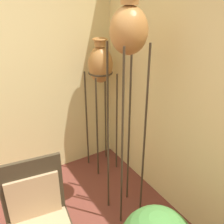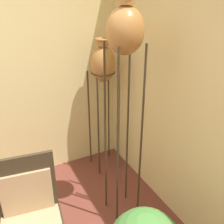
% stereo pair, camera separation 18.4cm
% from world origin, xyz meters
% --- Properties ---
extents(vase_stand_tall, '(0.31, 0.31, 2.18)m').
position_xyz_m(vase_stand_tall, '(1.28, 0.67, 1.83)').
color(vase_stand_tall, '#382D1E').
rests_on(vase_stand_tall, ground_plane).
extents(vase_stand_medium, '(0.30, 0.30, 1.69)m').
position_xyz_m(vase_stand_medium, '(1.46, 1.47, 1.37)').
color(vase_stand_medium, '#382D1E').
rests_on(vase_stand_medium, ground_plane).
extents(chair, '(0.55, 0.52, 1.06)m').
position_xyz_m(chair, '(0.32, 0.44, 0.60)').
color(chair, '#382D1E').
rests_on(chair, ground_plane).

